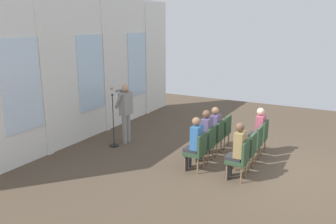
{
  "coord_description": "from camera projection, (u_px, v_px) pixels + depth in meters",
  "views": [
    {
      "loc": [
        -8.13,
        -1.59,
        3.46
      ],
      "look_at": [
        -0.01,
        2.81,
        1.11
      ],
      "focal_mm": 36.97,
      "sensor_mm": 36.0,
      "label": 1
    }
  ],
  "objects": [
    {
      "name": "ground_plane",
      "position": [
        268.0,
        169.0,
        8.52
      ],
      "size": [
        14.45,
        14.45,
        0.0
      ],
      "primitive_type": "plane",
      "color": "brown"
    },
    {
      "name": "rear_partition",
      "position": [
        90.0,
        68.0,
        10.58
      ],
      "size": [
        9.51,
        0.14,
        4.32
      ],
      "color": "silver",
      "rests_on": "ground"
    },
    {
      "name": "speaker",
      "position": [
        125.0,
        109.0,
        10.17
      ],
      "size": [
        0.52,
        0.69,
        1.77
      ],
      "color": "gray",
      "rests_on": "ground"
    },
    {
      "name": "mic_stand",
      "position": [
        114.0,
        135.0,
        10.04
      ],
      "size": [
        0.28,
        0.28,
        1.55
      ],
      "color": "black",
      "rests_on": "ground"
    },
    {
      "name": "chair_r0_c0",
      "position": [
        197.0,
        150.0,
        8.29
      ],
      "size": [
        0.46,
        0.44,
        0.94
      ],
      "color": "olive",
      "rests_on": "ground"
    },
    {
      "name": "audience_r0_c0",
      "position": [
        195.0,
        141.0,
        8.27
      ],
      "size": [
        0.36,
        0.39,
        1.34
      ],
      "color": "#2D2D33",
      "rests_on": "ground"
    },
    {
      "name": "chair_r0_c1",
      "position": [
        207.0,
        142.0,
        8.82
      ],
      "size": [
        0.46,
        0.44,
        0.94
      ],
      "color": "olive",
      "rests_on": "ground"
    },
    {
      "name": "audience_r0_c1",
      "position": [
        205.0,
        133.0,
        8.8
      ],
      "size": [
        0.36,
        0.39,
        1.38
      ],
      "color": "#2D2D33",
      "rests_on": "ground"
    },
    {
      "name": "chair_r0_c2",
      "position": [
        216.0,
        136.0,
        9.35
      ],
      "size": [
        0.46,
        0.44,
        0.94
      ],
      "color": "olive",
      "rests_on": "ground"
    },
    {
      "name": "audience_r0_c2",
      "position": [
        213.0,
        128.0,
        9.33
      ],
      "size": [
        0.36,
        0.39,
        1.32
      ],
      "color": "#2D2D33",
      "rests_on": "ground"
    },
    {
      "name": "chair_r0_c3",
      "position": [
        224.0,
        130.0,
        9.88
      ],
      "size": [
        0.46,
        0.44,
        0.94
      ],
      "color": "olive",
      "rests_on": "ground"
    },
    {
      "name": "chair_r1_c0",
      "position": [
        240.0,
        158.0,
        7.8
      ],
      "size": [
        0.46,
        0.44,
        0.94
      ],
      "color": "olive",
      "rests_on": "ground"
    },
    {
      "name": "audience_r1_c0",
      "position": [
        237.0,
        148.0,
        7.78
      ],
      "size": [
        0.36,
        0.39,
        1.35
      ],
      "color": "#2D2D33",
      "rests_on": "ground"
    },
    {
      "name": "chair_r1_c1",
      "position": [
        248.0,
        149.0,
        8.33
      ],
      "size": [
        0.46,
        0.44,
        0.94
      ],
      "color": "olive",
      "rests_on": "ground"
    },
    {
      "name": "chair_r1_c2",
      "position": [
        255.0,
        142.0,
        8.86
      ],
      "size": [
        0.46,
        0.44,
        0.94
      ],
      "color": "olive",
      "rests_on": "ground"
    },
    {
      "name": "chair_r1_c3",
      "position": [
        261.0,
        135.0,
        9.39
      ],
      "size": [
        0.46,
        0.44,
        0.94
      ],
      "color": "olive",
      "rests_on": "ground"
    },
    {
      "name": "audience_r1_c3",
      "position": [
        258.0,
        128.0,
        9.38
      ],
      "size": [
        0.36,
        0.39,
        1.29
      ],
      "color": "#2D2D33",
      "rests_on": "ground"
    }
  ]
}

